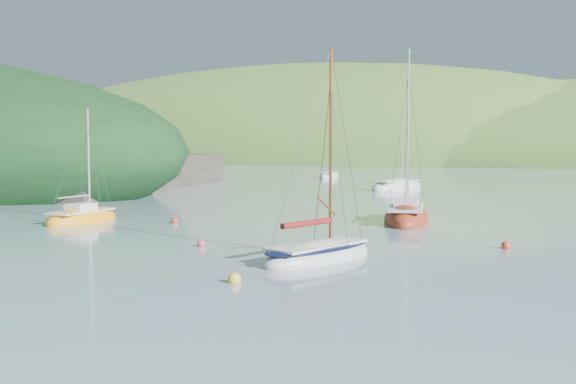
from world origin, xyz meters
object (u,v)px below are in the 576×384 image
at_px(daysailer_white, 319,255).
at_px(distant_sloop_c, 329,177).
at_px(sloop_red, 406,218).
at_px(distant_sloop_a, 397,188).
at_px(sailboat_yellow, 82,219).

xyz_separation_m(daysailer_white, distant_sloop_c, (-20.95, 62.58, -0.05)).
distance_m(sloop_red, distant_sloop_a, 28.30).
height_order(sloop_red, distant_sloop_c, sloop_red).
relative_size(sailboat_yellow, distant_sloop_a, 0.67).
bearing_deg(sailboat_yellow, daysailer_white, -20.54).
distance_m(daysailer_white, sailboat_yellow, 18.59).
xyz_separation_m(sailboat_yellow, distant_sloop_a, (10.99, 34.96, 0.01)).
relative_size(sloop_red, distant_sloop_a, 1.02).
bearing_deg(daysailer_white, sailboat_yellow, 179.94).
xyz_separation_m(distant_sloop_a, distant_sloop_c, (-14.58, 21.00, -0.03)).
xyz_separation_m(sloop_red, sailboat_yellow, (-17.85, -7.50, -0.04)).
height_order(daysailer_white, distant_sloop_a, distant_sloop_a).
xyz_separation_m(sloop_red, distant_sloop_a, (-6.85, 27.46, -0.03)).
xyz_separation_m(sloop_red, distant_sloop_c, (-21.43, 48.45, -0.05)).
bearing_deg(distant_sloop_c, daysailer_white, -74.61).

